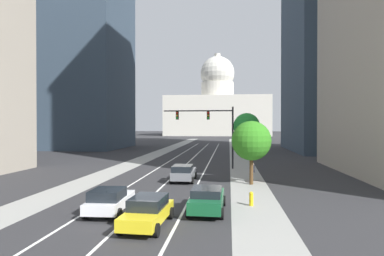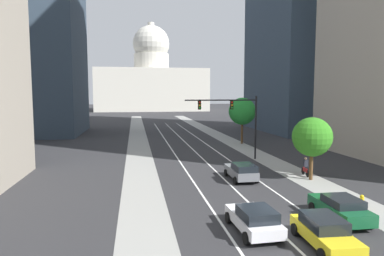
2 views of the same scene
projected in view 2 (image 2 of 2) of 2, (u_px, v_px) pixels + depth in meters
The scene contains 17 objects.
ground_plane at pixel (181, 139), 57.84m from camera, with size 400.00×400.00×0.00m, color #2B2B2D.
sidewalk_left at pixel (138, 144), 51.75m from camera, with size 3.11×130.00×0.01m, color gray.
sidewalk_right at pixel (231, 142), 54.11m from camera, with size 3.11×130.00×0.01m, color gray.
lane_stripe_left at pixel (175, 154), 42.65m from camera, with size 0.16×90.00×0.01m, color white.
lane_stripe_center at pixel (197, 154), 43.11m from camera, with size 0.16×90.00×0.01m, color white.
lane_stripe_right at pixel (219, 153), 43.57m from camera, with size 0.16×90.00×0.01m, color white.
office_tower_far_left at pixel (29, 27), 63.07m from camera, with size 18.56×20.08×39.39m.
capitol_building at pixel (152, 81), 154.03m from camera, with size 48.60×22.98×38.91m.
car_yellow at pixel (324, 231), 16.82m from camera, with size 2.14×4.44×1.49m.
car_gray at pixel (242, 171), 29.81m from camera, with size 2.08×4.35×1.55m.
car_white at pixel (254, 219), 18.50m from camera, with size 2.22×4.37×1.47m.
car_green at pixel (340, 208), 20.28m from camera, with size 2.13×4.47×1.47m.
traffic_signal_mast at pixel (235, 114), 38.67m from camera, with size 8.27×0.39×7.25m.
fire_hydrant at pixel (362, 201), 22.48m from camera, with size 0.26×0.35×0.91m.
cyclist at pixel (305, 167), 31.34m from camera, with size 0.38×1.70×1.72m.
street_tree_mid_right at pixel (312, 137), 29.68m from camera, with size 3.41×3.41×5.48m.
street_tree_near_right at pixel (242, 111), 51.32m from camera, with size 4.05×4.05×6.93m.
Camera 2 is at (-7.65, -16.90, 7.47)m, focal length 32.16 mm.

